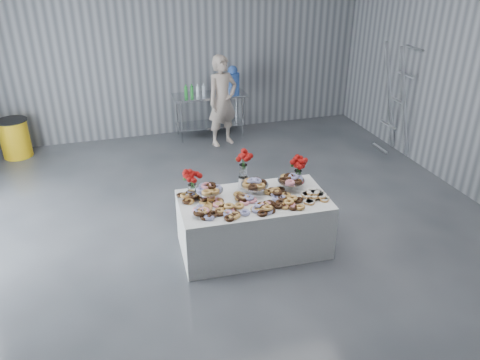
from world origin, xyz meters
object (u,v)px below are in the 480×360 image
Objects in this scene: water_jug at (233,80)px; trash_barrel at (15,138)px; prep_table at (210,107)px; display_table at (253,224)px; stepladder at (397,100)px; person at (223,101)px.

water_jug is 4.37m from trash_barrel.
trash_barrel is at bearing -180.00° from prep_table.
display_table is at bearing -51.12° from trash_barrel.
prep_table is 0.73m from water_jug.
water_jug reaches higher than trash_barrel.
prep_table reaches higher than trash_barrel.
stepladder reaches higher than trash_barrel.
water_jug is 0.26× the size of stepladder.
prep_table is 0.60m from person.
trash_barrel is at bearing 164.41° from stepladder.
person is (0.56, 3.68, 0.52)m from display_table.
display_table is at bearing -118.11° from person.
display_table is at bearing -102.35° from water_jug.
display_table is 3.76m from person.
trash_barrel is at bearing 153.15° from person.
person is 3.30m from stepladder.
stepladder is at bearing -15.59° from trash_barrel.
display_table is 1.27× the size of prep_table.
display_table is 5.39m from trash_barrel.
person is at bearing 154.54° from stepladder.
stepladder is (6.92, -1.93, 0.70)m from trash_barrel.
prep_table is at bearing 0.00° from trash_barrel.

